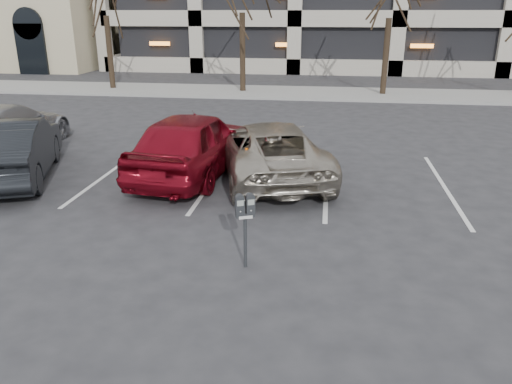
% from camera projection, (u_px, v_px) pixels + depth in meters
% --- Properties ---
extents(ground, '(140.00, 140.00, 0.00)m').
position_uv_depth(ground, '(257.00, 214.00, 10.31)').
color(ground, '#28282B').
rests_on(ground, ground).
extents(sidewalk, '(80.00, 4.00, 0.12)m').
position_uv_depth(sidewalk, '(301.00, 93.00, 25.17)').
color(sidewalk, gray).
rests_on(sidewalk, ground).
extents(stall_lines, '(16.90, 5.20, 0.00)m').
position_uv_depth(stall_lines, '(215.00, 177.00, 12.63)').
color(stall_lines, silver).
rests_on(stall_lines, ground).
extents(parking_meter, '(0.34, 0.23, 1.25)m').
position_uv_depth(parking_meter, '(245.00, 213.00, 7.88)').
color(parking_meter, black).
rests_on(parking_meter, ground).
extents(suv_silver, '(3.74, 5.55, 1.42)m').
position_uv_depth(suv_silver, '(270.00, 150.00, 12.41)').
color(suv_silver, '#ADA393').
rests_on(suv_silver, ground).
extents(car_red, '(2.48, 5.06, 1.66)m').
position_uv_depth(car_red, '(192.00, 143.00, 12.54)').
color(car_red, maroon).
rests_on(car_red, ground).
extents(car_dark, '(3.19, 4.92, 1.53)m').
position_uv_depth(car_dark, '(13.00, 149.00, 12.28)').
color(car_dark, black).
rests_on(car_dark, ground).
extents(car_silver, '(2.13, 5.00, 1.44)m').
position_uv_depth(car_silver, '(5.00, 128.00, 14.67)').
color(car_silver, '#9D9FA4').
rests_on(car_silver, ground).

